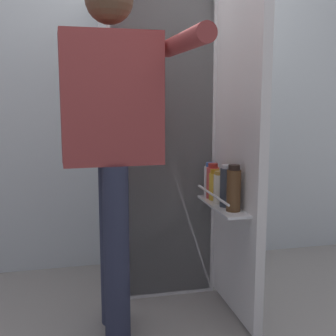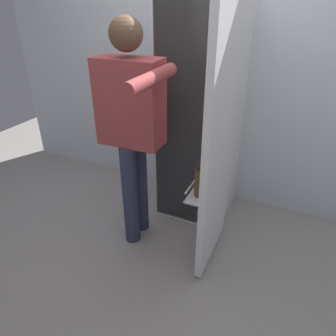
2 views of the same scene
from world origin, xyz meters
The scene contains 4 objects.
ground_plane centered at (0.00, 0.00, 0.00)m, with size 6.55×6.55×0.00m, color gray.
kitchen_wall centered at (0.00, 0.87, 1.33)m, with size 4.40×0.10×2.65m, color silver.
refrigerator centered at (0.02, 0.49, 0.89)m, with size 0.64×1.14×1.78m.
person centered at (-0.30, -0.05, 1.01)m, with size 0.56×0.76×1.67m.
Camera 2 is at (0.78, -1.82, 1.76)m, focal length 33.30 mm.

